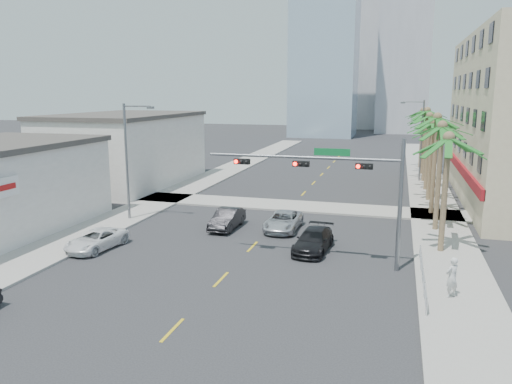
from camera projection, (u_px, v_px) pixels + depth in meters
ground at (191, 310)px, 22.83m from camera, size 260.00×260.00×0.00m
sidewalk_right at (438, 221)px, 38.45m from camera, size 4.00×120.00×0.15m
sidewalk_left at (156, 202)px, 44.90m from camera, size 4.00×120.00×0.15m
sidewalk_cross at (291, 206)px, 43.56m from camera, size 80.00×4.00×0.15m
building_left_far at (126, 151)px, 53.76m from camera, size 11.00×18.00×7.20m
tower_far_left at (326, 27)px, 109.85m from camera, size 14.00×14.00×48.00m
tower_far_right at (407, 6)px, 118.24m from camera, size 12.00×12.00×60.00m
tower_far_center at (359, 51)px, 137.38m from camera, size 16.00×16.00×42.00m
traffic_signal_mast at (342, 179)px, 27.78m from camera, size 11.12×0.54×7.20m
palm_tree_0 at (449, 139)px, 29.64m from camera, size 4.80×4.80×7.80m
palm_tree_1 at (442, 127)px, 34.47m from camera, size 4.80×4.80×8.16m
palm_tree_2 at (437, 119)px, 39.31m from camera, size 4.80×4.80×8.52m
palm_tree_3 at (433, 124)px, 44.35m from camera, size 4.80×4.80×7.80m
palm_tree_4 at (430, 117)px, 49.18m from camera, size 4.80×4.80×8.16m
palm_tree_5 at (427, 111)px, 54.02m from camera, size 4.80×4.80×8.52m
palm_tree_6 at (425, 116)px, 59.06m from camera, size 4.80×4.80×7.80m
palm_tree_7 at (423, 111)px, 63.89m from camera, size 4.80×4.80×8.16m
streetlight_left at (129, 156)px, 37.99m from camera, size 2.55×0.25×9.00m
streetlight_right at (420, 136)px, 54.71m from camera, size 2.55×0.25×9.00m
guardrail at (423, 274)px, 25.59m from camera, size 0.08×8.08×1.00m
car_parked_far at (96, 240)px, 31.64m from camera, size 2.61×4.71×1.25m
car_lane_left at (227, 219)px, 36.50m from camera, size 1.58×4.40×1.44m
car_lane_center at (283, 221)px, 36.07m from camera, size 2.22×4.82×1.34m
car_lane_right at (313, 240)px, 31.28m from camera, size 2.26×4.86×1.37m
pedestrian at (452, 277)px, 23.79m from camera, size 0.86×0.84×1.99m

